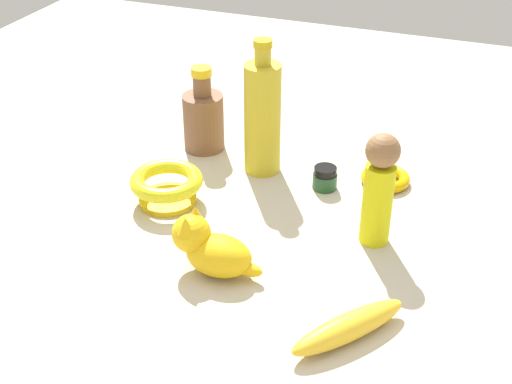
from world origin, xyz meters
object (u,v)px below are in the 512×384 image
cat_figurine (210,248)px  person_figure_adult (379,187)px  bottle_short (203,118)px  bangle (385,178)px  nail_polish_jar (325,178)px  banana (349,327)px  bottle_tall (262,117)px  bowl (167,184)px

cat_figurine → person_figure_adult: (-0.16, 0.20, 0.06)m
bottle_short → bangle: bottle_short is taller
bottle_short → bangle: size_ratio=1.90×
nail_polish_jar → banana: 0.37m
nail_polish_jar → bottle_short: (-0.06, -0.26, 0.04)m
bangle → banana: bearing=5.0°
nail_polish_jar → bottle_short: bottle_short is taller
cat_figurine → bottle_tall: (-0.30, -0.03, 0.07)m
bangle → bottle_tall: 0.24m
nail_polish_jar → bottle_tall: (-0.02, -0.12, 0.09)m
banana → bangle: size_ratio=2.05×
person_figure_adult → bowl: bearing=-87.6°
bottle_short → bowl: bearing=6.2°
cat_figurine → bowl: bearing=-135.0°
nail_polish_jar → cat_figurine: bearing=-18.0°
cat_figurine → banana: (0.06, 0.22, -0.02)m
bowl → bangle: 0.38m
cat_figurine → bottle_tall: bearing=-173.9°
nail_polish_jar → bangle: bearing=119.1°
nail_polish_jar → bangle: size_ratio=0.49×
person_figure_adult → cat_figurine: bearing=-52.4°
banana → bottle_short: 0.56m
person_figure_adult → bottle_short: (-0.18, -0.37, -0.03)m
cat_figurine → person_figure_adult: person_figure_adult is taller
bowl → banana: bearing=60.3°
banana → bottle_short: bearing=80.9°
bowl → bottle_short: (-0.20, -0.02, 0.03)m
cat_figurine → bangle: bearing=150.8°
person_figure_adult → banana: 0.24m
bottle_tall → person_figure_adult: bearing=58.7°
person_figure_adult → bangle: person_figure_adult is taller
bottle_short → bottle_tall: bearing=73.7°
cat_figurine → person_figure_adult: bearing=127.6°
bowl → person_figure_adult: bearing=92.4°
bowl → cat_figurine: 0.20m
bowl → nail_polish_jar: bearing=120.3°
person_figure_adult → bottle_tall: bottle_tall is taller
bowl → nail_polish_jar: (-0.14, 0.23, -0.01)m
cat_figurine → bottle_tall: 0.31m
bottle_short → bottle_tall: size_ratio=0.67×
nail_polish_jar → banana: nail_polish_jar is taller
cat_figurine → nail_polish_jar: size_ratio=3.25×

